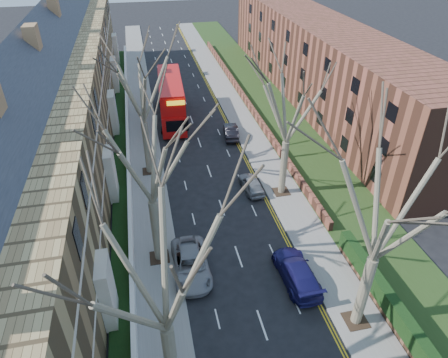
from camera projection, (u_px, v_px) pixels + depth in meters
pavement_left at (142, 124)px, 47.81m from camera, size 3.00×102.00×0.12m
pavement_right at (239, 115)px, 49.91m from camera, size 3.00×102.00×0.12m
terrace_left at (55, 115)px, 36.92m from camera, size 9.70×78.00×13.60m
flats_right at (317, 60)px, 52.45m from camera, size 13.97×54.00×10.00m
front_wall_left at (128, 154)px, 40.70m from camera, size 0.30×78.00×1.00m
grass_verge_right at (273, 111)px, 50.65m from camera, size 6.00×102.00×0.06m
tree_left_mid at (158, 262)px, 15.75m from camera, size 10.50×10.50×14.71m
tree_left_far at (146, 148)px, 24.06m from camera, size 10.15×10.15×14.22m
tree_left_dist at (138, 77)px, 33.64m from camera, size 10.50×10.50×14.71m
tree_right_mid at (391, 197)px, 19.38m from camera, size 10.50×10.50×14.71m
tree_right_far at (291, 96)px, 30.94m from camera, size 10.15×10.15×14.22m
double_decker_bus at (171, 100)px, 47.71m from camera, size 3.46×12.02×4.94m
car_left_far at (191, 264)px, 27.72m from camera, size 2.58×5.43×1.50m
car_right_near at (297, 272)px, 27.09m from camera, size 2.28×5.33×1.53m
car_right_mid at (251, 184)px, 36.08m from camera, size 1.83×3.95×1.31m
car_right_far at (231, 131)px, 44.72m from camera, size 2.03×4.37×1.39m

